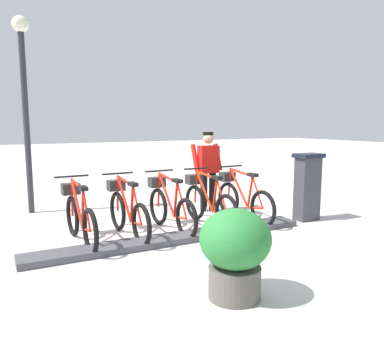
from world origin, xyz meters
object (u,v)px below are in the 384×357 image
Objects in this scene: payment_kiosk at (307,186)px; bike_docked_3 at (127,211)px; bike_docked_1 at (208,202)px; lamp_post at (24,87)px; bike_docked_4 at (79,216)px; worker_near_rack at (208,168)px; bike_docked_0 at (242,198)px; planter_bush at (235,249)px; bike_docked_2 at (169,206)px.

payment_kiosk reaches higher than bike_docked_3.
lamp_post is at bearing 47.12° from bike_docked_1.
bike_docked_4 is 1.04× the size of worker_near_rack.
bike_docked_0 is at bearing -169.18° from worker_near_rack.
worker_near_rack is 4.12m from planter_bush.
payment_kiosk reaches higher than bike_docked_4.
bike_docked_4 is (0.00, 0.76, 0.00)m from bike_docked_3.
bike_docked_4 is (0.57, 4.15, -0.24)m from payment_kiosk.
bike_docked_4 is 0.44× the size of lamp_post.
bike_docked_0 is 3.36m from planter_bush.
bike_docked_4 is at bearing 90.00° from bike_docked_2.
bike_docked_1 and bike_docked_4 have the same top height.
bike_docked_0 is at bearing -90.00° from bike_docked_4.
bike_docked_1 is 1.23m from worker_near_rack.
bike_docked_1 is at bearing -24.65° from planter_bush.
planter_bush is at bearing 153.70° from worker_near_rack.
bike_docked_1 and bike_docked_3 have the same top height.
bike_docked_4 is at bearing 90.00° from bike_docked_1.
bike_docked_0 reaches higher than planter_bush.
worker_near_rack reaches higher than payment_kiosk.
bike_docked_3 reaches higher than planter_bush.
planter_bush is at bearing -158.73° from bike_docked_4.
bike_docked_0 and bike_docked_2 have the same top height.
payment_kiosk reaches higher than bike_docked_2.
bike_docked_0 is 4.84m from lamp_post.
bike_docked_1 and bike_docked_2 have the same top height.
bike_docked_3 is 1.00× the size of bike_docked_4.
bike_docked_3 is 3.54m from lamp_post.
payment_kiosk is at bearing -140.36° from worker_near_rack.
bike_docked_0 and bike_docked_1 have the same top height.
payment_kiosk is 0.77× the size of worker_near_rack.
planter_bush is at bearing 143.44° from bike_docked_0.
planter_bush is (-3.68, 1.82, -0.37)m from worker_near_rack.
bike_docked_4 is 2.90m from planter_bush.
worker_near_rack is 0.42× the size of lamp_post.
bike_docked_0 is 2.29m from bike_docked_3.
bike_docked_0 is 1.00× the size of bike_docked_4.
payment_kiosk is 0.74× the size of bike_docked_1.
payment_kiosk is at bearing -117.56° from bike_docked_0.
bike_docked_2 is (0.00, 1.53, 0.00)m from bike_docked_0.
bike_docked_0 is 1.00× the size of bike_docked_2.
payment_kiosk is 5.88m from lamp_post.
planter_bush is (-2.13, 3.10, -0.12)m from payment_kiosk.
bike_docked_1 is 2.97m from planter_bush.
lamp_post is at bearing 10.14° from bike_docked_4.
payment_kiosk is 1.96m from bike_docked_1.
lamp_post is at bearing 64.65° from worker_near_rack.
lamp_post is at bearing 55.87° from payment_kiosk.
worker_near_rack is at bearing 10.82° from bike_docked_0.
bike_docked_1 is 1.04× the size of worker_near_rack.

